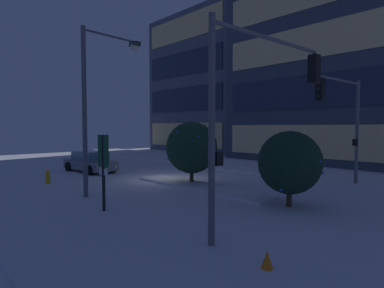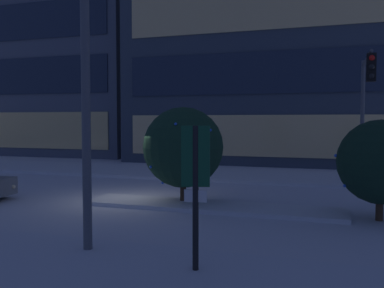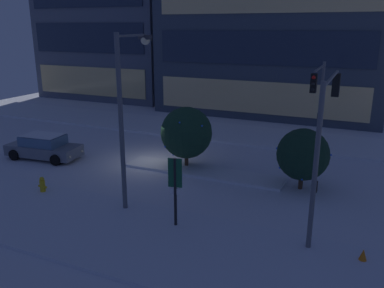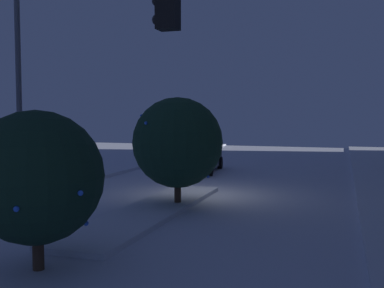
{
  "view_description": "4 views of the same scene",
  "coord_description": "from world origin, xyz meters",
  "px_view_note": "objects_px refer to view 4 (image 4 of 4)",
  "views": [
    {
      "loc": [
        15.74,
        -12.25,
        3.24
      ],
      "look_at": [
        1.6,
        0.35,
        2.24
      ],
      "focal_mm": 30.69,
      "sensor_mm": 36.0,
      "label": 1
    },
    {
      "loc": [
        7.15,
        -14.45,
        3.05
      ],
      "look_at": [
        1.62,
        2.24,
        2.06
      ],
      "focal_mm": 39.7,
      "sensor_mm": 36.0,
      "label": 2
    },
    {
      "loc": [
        11.15,
        -19.57,
        7.78
      ],
      "look_at": [
        2.01,
        0.77,
        1.18
      ],
      "focal_mm": 37.15,
      "sensor_mm": 36.0,
      "label": 3
    },
    {
      "loc": [
        15.86,
        4.96,
        3.01
      ],
      "look_at": [
        0.87,
        0.02,
        1.95
      ],
      "focal_mm": 43.03,
      "sensor_mm": 36.0,
      "label": 4
    }
  ],
  "objects_px": {
    "traffic_light_corner_far_right": "(312,52)",
    "decorated_tree_left_of_median": "(178,143)",
    "street_lamp_arched": "(40,59)",
    "fire_hydrant": "(86,169)",
    "decorated_tree_median": "(37,177)",
    "car_near": "(198,158)"
  },
  "relations": [
    {
      "from": "car_near",
      "to": "decorated_tree_left_of_median",
      "type": "relative_size",
      "value": 1.34
    },
    {
      "from": "car_near",
      "to": "decorated_tree_median",
      "type": "height_order",
      "value": "decorated_tree_median"
    },
    {
      "from": "car_near",
      "to": "fire_hydrant",
      "type": "bearing_deg",
      "value": -52.6
    },
    {
      "from": "street_lamp_arched",
      "to": "decorated_tree_median",
      "type": "bearing_deg",
      "value": -62.29
    },
    {
      "from": "street_lamp_arched",
      "to": "fire_hydrant",
      "type": "height_order",
      "value": "street_lamp_arched"
    },
    {
      "from": "fire_hydrant",
      "to": "decorated_tree_left_of_median",
      "type": "distance_m",
      "value": 8.02
    },
    {
      "from": "car_near",
      "to": "traffic_light_corner_far_right",
      "type": "xyz_separation_m",
      "value": [
        15.06,
        6.59,
        3.25
      ]
    },
    {
      "from": "car_near",
      "to": "traffic_light_corner_far_right",
      "type": "height_order",
      "value": "traffic_light_corner_far_right"
    },
    {
      "from": "traffic_light_corner_far_right",
      "to": "decorated_tree_left_of_median",
      "type": "distance_m",
      "value": 8.06
    },
    {
      "from": "street_lamp_arched",
      "to": "decorated_tree_left_of_median",
      "type": "xyz_separation_m",
      "value": [
        0.23,
        5.29,
        -2.89
      ]
    },
    {
      "from": "traffic_light_corner_far_right",
      "to": "street_lamp_arched",
      "type": "relative_size",
      "value": 0.76
    },
    {
      "from": "car_near",
      "to": "fire_hydrant",
      "type": "relative_size",
      "value": 5.38
    },
    {
      "from": "decorated_tree_median",
      "to": "car_near",
      "type": "bearing_deg",
      "value": -174.16
    },
    {
      "from": "street_lamp_arched",
      "to": "decorated_tree_left_of_median",
      "type": "height_order",
      "value": "street_lamp_arched"
    },
    {
      "from": "car_near",
      "to": "traffic_light_corner_far_right",
      "type": "distance_m",
      "value": 16.76
    },
    {
      "from": "traffic_light_corner_far_right",
      "to": "street_lamp_arched",
      "type": "bearing_deg",
      "value": -33.88
    },
    {
      "from": "car_near",
      "to": "traffic_light_corner_far_right",
      "type": "relative_size",
      "value": 0.83
    },
    {
      "from": "traffic_light_corner_far_right",
      "to": "decorated_tree_median",
      "type": "height_order",
      "value": "traffic_light_corner_far_right"
    },
    {
      "from": "decorated_tree_median",
      "to": "street_lamp_arched",
      "type": "bearing_deg",
      "value": -144.5
    },
    {
      "from": "traffic_light_corner_far_right",
      "to": "decorated_tree_median",
      "type": "xyz_separation_m",
      "value": [
        0.12,
        -5.04,
        -2.17
      ]
    },
    {
      "from": "traffic_light_corner_far_right",
      "to": "decorated_tree_left_of_median",
      "type": "relative_size",
      "value": 1.63
    },
    {
      "from": "street_lamp_arched",
      "to": "decorated_tree_left_of_median",
      "type": "bearing_deg",
      "value": -10.23
    }
  ]
}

